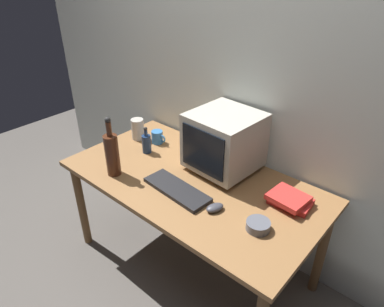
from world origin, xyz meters
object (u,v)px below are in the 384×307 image
object	(u,v)px
crt_monitor	(224,141)
bottle_tall	(112,153)
keyboard	(177,190)
book_stack	(289,200)
cd_spindle	(258,225)
mug	(158,137)
metal_canister	(138,129)
computer_mouse	(215,208)
bottle_short	(147,143)

from	to	relation	value
crt_monitor	bottle_tall	size ratio (longest dim) A/B	1.08
keyboard	crt_monitor	bearing A→B (deg)	86.00
book_stack	cd_spindle	bearing A→B (deg)	-94.61
book_stack	cd_spindle	size ratio (longest dim) A/B	1.90
crt_monitor	keyboard	distance (m)	0.41
bottle_tall	mug	size ratio (longest dim) A/B	3.16
bottle_tall	metal_canister	world-z (taller)	bottle_tall
computer_mouse	mug	size ratio (longest dim) A/B	0.83
keyboard	computer_mouse	size ratio (longest dim) A/B	4.20
computer_mouse	keyboard	bearing A→B (deg)	-159.06
mug	metal_canister	size ratio (longest dim) A/B	0.80
cd_spindle	metal_canister	distance (m)	1.19
keyboard	cd_spindle	size ratio (longest dim) A/B	3.50
crt_monitor	computer_mouse	xyz separation A→B (m)	(0.21, -0.35, -0.17)
bottle_tall	mug	world-z (taller)	bottle_tall
keyboard	metal_canister	xyz separation A→B (m)	(-0.65, 0.28, 0.06)
book_stack	keyboard	bearing A→B (deg)	-149.54
crt_monitor	computer_mouse	distance (m)	0.45
bottle_short	mug	bearing A→B (deg)	106.11
book_stack	cd_spindle	distance (m)	0.28
keyboard	metal_canister	distance (m)	0.71
keyboard	bottle_short	size ratio (longest dim) A/B	2.24
mug	cd_spindle	world-z (taller)	mug
metal_canister	cd_spindle	bearing A→B (deg)	-11.86
computer_mouse	cd_spindle	xyz separation A→B (m)	(0.25, 0.03, 0.00)
crt_monitor	bottle_tall	world-z (taller)	bottle_tall
crt_monitor	cd_spindle	bearing A→B (deg)	-35.32
mug	bottle_short	bearing A→B (deg)	-73.89
book_stack	crt_monitor	bearing A→B (deg)	174.15
cd_spindle	metal_canister	bearing A→B (deg)	168.14
metal_canister	bottle_tall	bearing A→B (deg)	-59.35
bottle_tall	keyboard	bearing A→B (deg)	16.10
computer_mouse	mug	bearing A→B (deg)	176.11
bottle_tall	computer_mouse	bearing A→B (deg)	10.77
mug	metal_canister	xyz separation A→B (m)	(-0.15, -0.05, 0.03)
bottle_tall	bottle_short	size ratio (longest dim) A/B	2.02
bottle_tall	book_stack	xyz separation A→B (m)	(0.95, 0.43, -0.11)
bottle_short	metal_canister	bearing A→B (deg)	154.58
mug	cd_spindle	size ratio (longest dim) A/B	1.00
book_stack	cd_spindle	world-z (taller)	book_stack
cd_spindle	metal_canister	size ratio (longest dim) A/B	0.80
crt_monitor	book_stack	distance (m)	0.51
bottle_tall	mug	bearing A→B (deg)	100.72
keyboard	book_stack	bearing A→B (deg)	34.67
bottle_tall	cd_spindle	xyz separation A→B (m)	(0.92, 0.16, -0.12)
keyboard	computer_mouse	world-z (taller)	computer_mouse
crt_monitor	cd_spindle	distance (m)	0.59
bottle_short	book_stack	world-z (taller)	bottle_short
keyboard	bottle_short	world-z (taller)	bottle_short
crt_monitor	metal_canister	bearing A→B (deg)	-173.39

